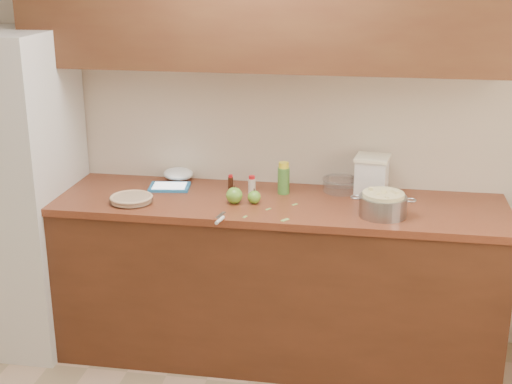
% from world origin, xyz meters
% --- Properties ---
extents(room_shell, '(3.60, 3.60, 3.60)m').
position_xyz_m(room_shell, '(0.00, 0.00, 1.30)').
color(room_shell, tan).
rests_on(room_shell, ground).
extents(counter_run, '(2.64, 0.68, 0.92)m').
position_xyz_m(counter_run, '(0.00, 1.48, 0.46)').
color(counter_run, '#522917').
rests_on(counter_run, ground).
extents(upper_cabinets, '(2.60, 0.34, 0.70)m').
position_xyz_m(upper_cabinets, '(0.00, 1.63, 1.95)').
color(upper_cabinets, '#533119').
rests_on(upper_cabinets, room_shell).
extents(fridge, '(0.70, 0.70, 1.80)m').
position_xyz_m(fridge, '(-1.44, 1.44, 0.90)').
color(fridge, silver).
rests_on(fridge, ground).
extents(pie, '(0.23, 0.23, 0.04)m').
position_xyz_m(pie, '(-0.66, 1.32, 0.94)').
color(pie, silver).
rests_on(pie, counter_run).
extents(colander, '(0.33, 0.24, 0.12)m').
position_xyz_m(colander, '(0.66, 1.34, 0.98)').
color(colander, gray).
rests_on(colander, counter_run).
extents(flour_canister, '(0.20, 0.20, 0.22)m').
position_xyz_m(flour_canister, '(0.60, 1.66, 1.03)').
color(flour_canister, silver).
rests_on(flour_canister, counter_run).
extents(tablet, '(0.24, 0.20, 0.02)m').
position_xyz_m(tablet, '(-0.53, 1.59, 0.93)').
color(tablet, '#2574B4').
rests_on(tablet, counter_run).
extents(paring_knife, '(0.05, 0.19, 0.02)m').
position_xyz_m(paring_knife, '(-0.14, 1.12, 0.93)').
color(paring_knife, gray).
rests_on(paring_knife, counter_run).
extents(lemon_bottle, '(0.07, 0.07, 0.18)m').
position_xyz_m(lemon_bottle, '(0.12, 1.61, 1.01)').
color(lemon_bottle, '#4C8C38').
rests_on(lemon_bottle, counter_run).
extents(cinnamon_shaker, '(0.04, 0.04, 0.10)m').
position_xyz_m(cinnamon_shaker, '(-0.06, 1.58, 0.97)').
color(cinnamon_shaker, beige).
rests_on(cinnamon_shaker, counter_run).
extents(vanilla_bottle, '(0.03, 0.03, 0.08)m').
position_xyz_m(vanilla_bottle, '(-0.19, 1.64, 0.96)').
color(vanilla_bottle, black).
rests_on(vanilla_bottle, counter_run).
extents(mixing_bowl, '(0.20, 0.20, 0.08)m').
position_xyz_m(mixing_bowl, '(0.43, 1.70, 0.96)').
color(mixing_bowl, silver).
rests_on(mixing_bowl, counter_run).
extents(paper_towel, '(0.20, 0.17, 0.07)m').
position_xyz_m(paper_towel, '(-0.52, 1.75, 0.96)').
color(paper_towel, white).
rests_on(paper_towel, counter_run).
extents(apple_left, '(0.09, 0.09, 0.10)m').
position_xyz_m(apple_left, '(-0.12, 1.40, 0.96)').
color(apple_left, '#64A430').
rests_on(apple_left, counter_run).
extents(apple_center, '(0.07, 0.07, 0.08)m').
position_xyz_m(apple_center, '(-0.01, 1.41, 0.96)').
color(apple_center, '#64A430').
rests_on(apple_center, counter_run).
extents(peel_a, '(0.03, 0.04, 0.00)m').
position_xyz_m(peel_a, '(0.07, 1.33, 0.92)').
color(peel_a, '#91B95A').
rests_on(peel_a, counter_run).
extents(peel_b, '(0.03, 0.03, 0.00)m').
position_xyz_m(peel_b, '(0.20, 1.43, 0.92)').
color(peel_b, '#91B95A').
rests_on(peel_b, counter_run).
extents(peel_c, '(0.02, 0.03, 0.00)m').
position_xyz_m(peel_c, '(-0.02, 1.20, 0.92)').
color(peel_c, '#91B95A').
rests_on(peel_c, counter_run).
extents(peel_d, '(0.04, 0.05, 0.00)m').
position_xyz_m(peel_d, '(0.18, 1.19, 0.92)').
color(peel_d, '#91B95A').
rests_on(peel_d, counter_run).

